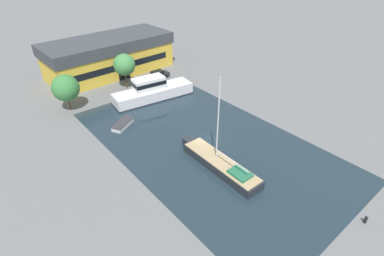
% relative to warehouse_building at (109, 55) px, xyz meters
% --- Properties ---
extents(ground_plane, '(440.00, 440.00, 0.00)m').
position_rel_warehouse_building_xyz_m(ground_plane, '(-2.27, -31.92, -3.62)').
color(ground_plane, slate).
extents(water_canal, '(21.99, 38.69, 0.01)m').
position_rel_warehouse_building_xyz_m(water_canal, '(-2.27, -31.92, -3.61)').
color(water_canal, '#1E2D38').
rests_on(water_canal, ground).
extents(warehouse_building, '(25.65, 11.50, 7.14)m').
position_rel_warehouse_building_xyz_m(warehouse_building, '(0.00, 0.00, 0.00)').
color(warehouse_building, gold).
rests_on(warehouse_building, ground).
extents(quay_tree_near_building, '(3.95, 3.95, 6.48)m').
position_rel_warehouse_building_xyz_m(quay_tree_near_building, '(-1.48, -9.01, 0.88)').
color(quay_tree_near_building, brown).
rests_on(quay_tree_near_building, ground).
extents(quay_tree_by_water, '(4.26, 4.26, 6.00)m').
position_rel_warehouse_building_xyz_m(quay_tree_by_water, '(-12.87, -10.67, 0.24)').
color(quay_tree_by_water, brown).
rests_on(quay_tree_by_water, ground).
extents(parked_car, '(4.58, 1.82, 1.66)m').
position_rel_warehouse_building_xyz_m(parked_car, '(5.48, -9.20, -2.79)').
color(parked_car, '#1E2328').
rests_on(parked_car, ground).
extents(sailboat_moored, '(2.82, 12.58, 11.72)m').
position_rel_warehouse_building_xyz_m(sailboat_moored, '(-4.53, -36.99, -2.96)').
color(sailboat_moored, '#23282D').
rests_on(sailboat_moored, water_canal).
extents(motor_cruiser, '(14.42, 5.59, 4.07)m').
position_rel_warehouse_building_xyz_m(motor_cruiser, '(-0.40, -16.09, -2.13)').
color(motor_cruiser, silver).
rests_on(motor_cruiser, water_canal).
extents(small_dinghy, '(4.27, 3.37, 0.73)m').
position_rel_warehouse_building_xyz_m(small_dinghy, '(-8.83, -20.78, -3.24)').
color(small_dinghy, silver).
rests_on(small_dinghy, water_canal).
extents(mooring_bollard, '(0.31, 0.31, 0.84)m').
position_rel_warehouse_building_xyz_m(mooring_bollard, '(0.59, -52.15, -3.17)').
color(mooring_bollard, black).
rests_on(mooring_bollard, ground).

